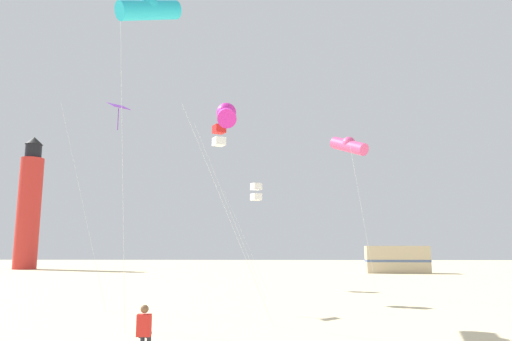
{
  "coord_description": "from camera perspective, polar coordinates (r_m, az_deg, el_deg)",
  "views": [
    {
      "loc": [
        1.39,
        -7.47,
        2.51
      ],
      "look_at": [
        0.63,
        13.9,
        6.07
      ],
      "focal_mm": 33.05,
      "sensor_mm": 36.0,
      "label": 1
    }
  ],
  "objects": [
    {
      "name": "rv_van_tan",
      "position": [
        52.29,
        16.69,
        -10.29
      ],
      "size": [
        6.6,
        2.84,
        2.8
      ],
      "rotation": [
        0.0,
        0.0,
        -0.08
      ],
      "color": "#C6B28C",
      "rests_on": "ground"
    },
    {
      "name": "kite_tube_magenta",
      "position": [
        18.28,
        -3.61,
        6.67
      ],
      "size": [
        3.17,
        3.06,
        8.28
      ],
      "color": "silver",
      "rests_on": "ground"
    },
    {
      "name": "kite_box_scarlet",
      "position": [
        25.92,
        -4.49,
        4.22
      ],
      "size": [
        3.51,
        2.97,
        9.22
      ],
      "color": "silver",
      "rests_on": "ground"
    },
    {
      "name": "kite_flyer_standing",
      "position": [
        12.4,
        -13.35,
        -18.01
      ],
      "size": [
        0.36,
        0.53,
        1.16
      ],
      "rotation": [
        0.0,
        0.0,
        3.24
      ],
      "color": "red",
      "rests_on": "ground"
    },
    {
      "name": "kite_tube_rainbow",
      "position": [
        27.12,
        11.17,
        3.01
      ],
      "size": [
        2.26,
        2.43,
        8.98
      ],
      "color": "silver",
      "rests_on": "ground"
    },
    {
      "name": "kite_diamond_violet",
      "position": [
        23.89,
        -16.57,
        6.62
      ],
      "size": [
        3.31,
        3.14,
        9.57
      ],
      "color": "silver",
      "rests_on": "ground"
    },
    {
      "name": "lighthouse_distant",
      "position": [
        66.24,
        -25.77,
        -3.9
      ],
      "size": [
        2.8,
        2.8,
        16.8
      ],
      "color": "red",
      "rests_on": "ground"
    },
    {
      "name": "kite_tube_cyan",
      "position": [
        18.63,
        -12.81,
        18.49
      ],
      "size": [
        2.31,
        2.2,
        11.87
      ],
      "color": "silver",
      "rests_on": "ground"
    },
    {
      "name": "kite_box_white",
      "position": [
        31.49,
        0.01,
        -2.61
      ],
      "size": [
        2.86,
        2.51,
        6.84
      ],
      "color": "silver",
      "rests_on": "ground"
    }
  ]
}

